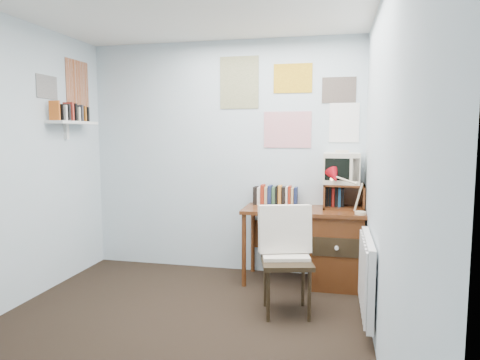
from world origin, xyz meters
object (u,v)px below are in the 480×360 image
Objects in this scene: wall_shelf at (73,123)px; radiator at (367,275)px; desk_lamp at (361,194)px; tv_riser at (344,196)px; desk at (330,245)px; desk_chair at (287,263)px; crt_tv at (342,167)px.

radiator is at bearing -10.89° from wall_shelf.
desk_lamp is at bearing 91.55° from radiator.
tv_riser is 0.65× the size of wall_shelf.
desk is 0.51m from tv_riser.
wall_shelf reaches higher than desk_chair.
desk_lamp is at bearing -35.33° from desk.
wall_shelf reaches higher than radiator.
crt_tv is (-0.18, 0.32, 0.23)m from desk_lamp.
tv_riser is at bearing 42.96° from desk.
desk_chair is at bearing -117.23° from tv_riser.
desk_chair is 0.65m from radiator.
desk_lamp is (0.27, -0.19, 0.54)m from desk.
tv_riser is (0.47, 0.91, 0.45)m from desk_chair.
tv_riser is 2.83m from wall_shelf.
tv_riser is (-0.15, 0.30, -0.06)m from desk_lamp.
desk is 3.20× the size of desk_lamp.
desk is at bearing -124.30° from crt_tv.
desk is 1.94× the size of wall_shelf.
wall_shelf is (-2.22, 0.42, 1.18)m from desk_chair.
desk_chair is 1.41× the size of wall_shelf.
crt_tv reaches higher than desk_chair.
desk is at bearing 141.77° from desk_lamp.
crt_tv is (0.09, 0.13, 0.77)m from desk.
desk is at bearing 52.92° from desk_chair.
radiator is at bearing -72.76° from desk.
radiator is (0.20, -1.06, -0.76)m from crt_tv.
radiator is at bearing -91.35° from desk_lamp.
tv_riser is 0.50× the size of radiator.
crt_tv reaches higher than desk.
desk_chair is at bearing -138.38° from desk_lamp.
desk_chair is 1.27m from crt_tv.
wall_shelf is at bearing 169.11° from radiator.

